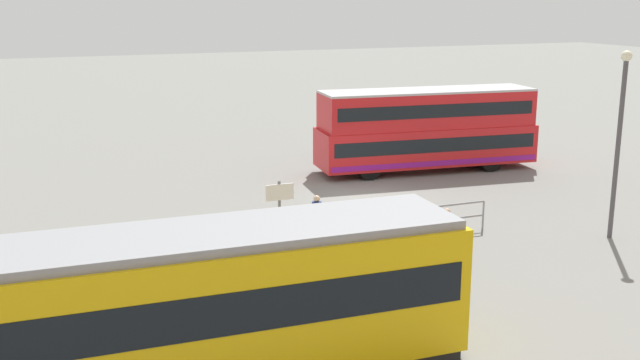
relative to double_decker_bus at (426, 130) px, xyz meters
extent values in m
plane|color=slate|center=(4.75, 3.46, -1.95)|extent=(160.00, 160.00, 0.00)
cube|color=red|center=(-0.01, 0.00, -0.72)|extent=(10.54, 3.62, 1.75)
cube|color=red|center=(-0.01, 0.00, 0.96)|extent=(10.22, 3.49, 1.62)
cube|color=black|center=(-0.01, 0.00, -0.52)|extent=(10.03, 3.60, 0.64)
cube|color=black|center=(-0.01, 0.00, 1.04)|extent=(9.71, 3.46, 0.60)
cube|color=#8C198C|center=(-0.01, 0.00, -1.35)|extent=(10.34, 3.64, 0.24)
cube|color=#B2B2B7|center=(-0.01, 0.00, 1.82)|extent=(10.22, 3.49, 0.10)
cylinder|color=black|center=(3.18, -0.34, -1.45)|extent=(1.26, 2.59, 1.00)
cylinder|color=black|center=(-2.83, 0.30, -1.45)|extent=(1.26, 2.59, 1.00)
cube|color=#E5B70C|center=(15.28, 15.56, -0.27)|extent=(13.22, 3.13, 2.85)
cube|color=black|center=(15.28, 15.56, 0.01)|extent=(12.70, 3.14, 0.90)
cube|color=gray|center=(15.28, 15.56, 1.25)|extent=(12.95, 2.91, 0.20)
cylinder|color=#33384C|center=(8.85, 8.08, -1.55)|extent=(0.14, 0.14, 0.80)
cylinder|color=#33384C|center=(8.68, 7.94, -1.55)|extent=(0.14, 0.14, 0.80)
cylinder|color=navy|center=(8.77, 8.01, -0.84)|extent=(0.45, 0.45, 0.61)
sphere|color=beige|center=(8.77, 8.01, -0.43)|extent=(0.22, 0.22, 0.22)
cylinder|color=#4C3F2D|center=(5.73, 11.36, -1.53)|extent=(0.14, 0.14, 0.84)
cylinder|color=#4C3F2D|center=(5.82, 11.16, -1.53)|extent=(0.14, 0.14, 0.84)
cylinder|color=black|center=(5.78, 11.26, -0.79)|extent=(0.43, 0.43, 0.65)
sphere|color=tan|center=(5.78, 11.26, -0.35)|extent=(0.23, 0.23, 0.23)
cube|color=gray|center=(7.03, 8.90, -0.90)|extent=(8.39, 0.17, 0.06)
cube|color=gray|center=(7.03, 8.90, -1.40)|extent=(8.39, 0.17, 0.06)
cylinder|color=gray|center=(2.83, 8.95, -1.42)|extent=(0.07, 0.07, 1.05)
cylinder|color=gray|center=(7.03, 8.90, -1.42)|extent=(0.07, 0.07, 1.05)
cylinder|color=gray|center=(11.22, 8.84, -1.42)|extent=(0.07, 0.07, 1.05)
cylinder|color=slate|center=(10.12, 8.14, -0.81)|extent=(0.10, 0.10, 2.27)
cube|color=white|center=(10.12, 8.18, -0.04)|extent=(0.93, 0.06, 0.53)
cylinder|color=#4C4C51|center=(-0.70, 11.33, 1.05)|extent=(0.16, 0.16, 6.00)
sphere|color=#F2EFCC|center=(-0.70, 11.33, 4.20)|extent=(0.36, 0.36, 0.36)
camera|label=1|loc=(17.79, 30.38, 6.12)|focal=42.44mm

